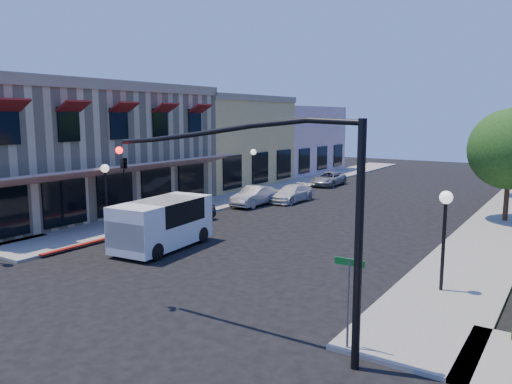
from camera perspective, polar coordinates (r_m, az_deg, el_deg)
The scene contains 18 objects.
ground at distance 16.45m, azimuth -18.66°, elevation -13.37°, with size 120.00×120.00×0.00m, color black.
sidewalk_left at distance 42.29m, azimuth 3.16°, elevation 0.55°, with size 3.50×50.00×0.12m, color gray.
curb_red_strip at distance 26.43m, azimuth -14.33°, elevation -4.81°, with size 0.25×10.00×0.06m, color maroon.
corner_brick_building at distance 34.32m, azimuth -20.60°, elevation 4.73°, with size 11.77×18.20×8.10m.
yellow_stucco_building at distance 44.88m, azimuth -4.97°, elevation 5.80°, with size 10.00×12.00×7.60m, color tan.
pink_stucco_building at distance 54.83m, azimuth 2.84°, elevation 6.03°, with size 10.00×12.00×7.00m, color #CDA09B.
street_tree_a at distance 31.50m, azimuth 27.05°, elevation 4.38°, with size 4.56×4.56×6.48m.
signal_mast_arm at distance 12.63m, azimuth 2.72°, elevation -0.26°, with size 8.01×0.39×6.00m.
street_name_sign at distance 13.12m, azimuth 10.55°, elevation -10.83°, with size 0.80×0.06×2.50m.
lamppost_left_near at distance 27.13m, azimuth -16.84°, elevation 1.31°, with size 0.44×0.44×3.57m.
lamppost_left_far at distance 37.62m, azimuth -0.30°, elevation 3.65°, with size 0.44×0.44×3.57m.
lamppost_right_near at distance 17.96m, azimuth 20.80°, elevation -2.52°, with size 0.44×0.44×3.57m.
lamppost_right_far at distance 33.63m, azimuth 26.75°, elevation 2.11°, with size 0.44×0.44×3.57m.
white_van at distance 23.23m, azimuth -10.74°, elevation -3.28°, with size 2.63×5.22×2.23m.
parked_car_a at distance 28.63m, azimuth -7.52°, elevation -2.37°, with size 1.39×3.47×1.18m, color black.
parked_car_b at distance 33.85m, azimuth -0.18°, elevation -0.45°, with size 1.41×4.03×1.33m, color #9A9C9E.
parked_car_c at distance 35.41m, azimuth 4.10°, elevation -0.18°, with size 1.67×4.10×1.19m, color silver.
parked_car_d at distance 44.06m, azimuth 8.26°, elevation 1.51°, with size 1.99×4.33×1.20m, color #9A9B9E.
Camera 1 is at (12.17, -9.26, 6.05)m, focal length 35.00 mm.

